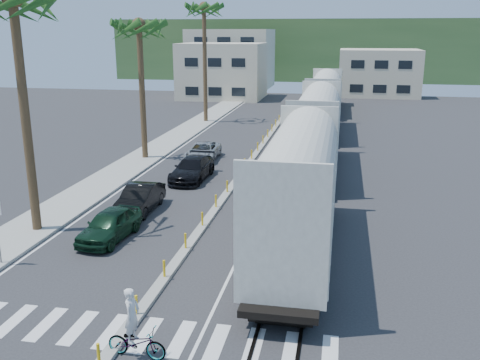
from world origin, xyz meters
name	(u,v)px	position (x,y,z in m)	size (l,w,h in m)	color
ground	(147,304)	(0.00, 0.00, 0.00)	(140.00, 140.00, 0.00)	#28282B
sidewalk	(156,150)	(-8.50, 25.00, 0.07)	(3.00, 90.00, 0.15)	gray
rails	(320,149)	(5.00, 28.00, 0.03)	(1.56, 100.00, 0.06)	black
median	(245,169)	(0.00, 19.96, 0.09)	(0.45, 60.00, 0.85)	gray
crosswalk	(126,333)	(0.00, -2.00, 0.01)	(14.00, 2.20, 0.01)	silver
lane_markings	(230,154)	(-2.15, 25.00, 0.00)	(9.42, 90.00, 0.01)	silver
freight_train	(320,119)	(5.00, 26.04, 2.91)	(3.00, 60.94, 5.85)	#BAB8AA
palm_trees	(144,15)	(-8.10, 22.70, 10.81)	(3.50, 37.20, 13.75)	brown
buildings	(263,65)	(-6.41, 71.66, 4.36)	(38.00, 27.00, 10.00)	beige
hillside	(313,49)	(0.00, 100.00, 6.00)	(80.00, 20.00, 12.00)	#385628
car_lead	(110,225)	(-3.96, 5.70, 0.74)	(2.07, 4.44, 1.47)	black
car_second	(140,199)	(-4.05, 9.87, 0.74)	(1.63, 4.53, 1.49)	black
car_third	(192,169)	(-3.01, 16.81, 0.75)	(2.28, 5.24, 1.50)	black
car_rear	(203,151)	(-3.77, 22.59, 0.67)	(2.40, 4.88, 1.33)	#AEB0B3
cyclist	(136,336)	(0.85, -3.21, 0.74)	(0.99, 2.03, 2.30)	#9EA0A5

